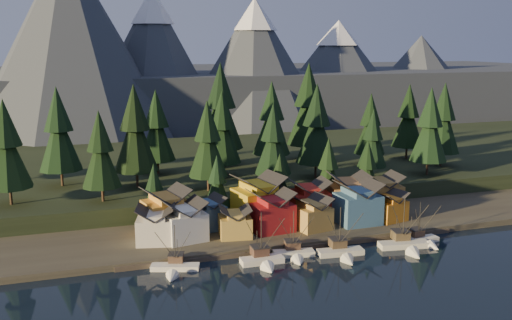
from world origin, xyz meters
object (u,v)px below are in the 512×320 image
object	(u,v)px
house_back_0	(166,209)
house_back_1	(208,212)
boat_5	(407,240)
boat_6	(423,235)
boat_4	(343,247)
house_front_1	(184,219)
boat_2	(264,254)
house_front_0	(156,224)
boat_3	(295,248)
boat_0	(174,263)

from	to	relation	value
house_back_0	house_back_1	world-z (taller)	house_back_0
boat_5	boat_6	size ratio (longest dim) A/B	1.21
boat_4	boat_6	world-z (taller)	boat_4
boat_5	house_front_1	bearing A→B (deg)	168.02
boat_2	house_front_0	bearing A→B (deg)	140.98
boat_5	boat_6	distance (m)	6.06
boat_2	house_front_1	world-z (taller)	boat_2
boat_3	boat_4	world-z (taller)	boat_4
boat_3	house_back_0	xyz separation A→B (m)	(-24.32, 21.03, 4.95)
boat_2	house_back_1	distance (m)	23.38
boat_3	house_back_1	distance (m)	25.19
boat_0	boat_6	distance (m)	57.75
boat_6	house_front_1	distance (m)	55.24
boat_3	house_front_0	world-z (taller)	boat_3
boat_2	house_front_1	size ratio (longest dim) A/B	1.18
boat_2	house_back_1	world-z (taller)	boat_2
boat_2	boat_4	distance (m)	17.86
boat_2	boat_4	world-z (taller)	boat_2
house_front_1	boat_0	bearing A→B (deg)	-120.07
boat_6	house_back_1	world-z (taller)	boat_6
boat_2	house_back_1	size ratio (longest dim) A/B	1.40
boat_4	house_back_1	xyz separation A→B (m)	(-24.46, 23.03, 3.50)
boat_2	boat_6	distance (m)	39.27
boat_2	boat_6	xyz separation A→B (m)	(39.26, 0.68, -0.41)
boat_6	house_back_0	size ratio (longest dim) A/B	0.91
boat_5	house_back_0	xyz separation A→B (m)	(-50.09, 24.17, 4.84)
house_front_1	boat_6	bearing A→B (deg)	-27.49
boat_0	boat_5	distance (m)	52.12
boat_0	boat_6	size ratio (longest dim) A/B	1.02
boat_5	house_back_1	distance (m)	46.66
boat_2	boat_3	bearing A→B (deg)	13.76
boat_3	house_front_0	distance (m)	31.58
boat_4	boat_5	size ratio (longest dim) A/B	0.92
house_front_0	house_back_1	bearing A→B (deg)	36.29
house_back_0	boat_0	bearing A→B (deg)	-108.39
boat_2	boat_3	size ratio (longest dim) A/B	1.09
boat_2	house_front_1	xyz separation A→B (m)	(-13.56, 16.29, 3.89)
boat_3	house_front_1	bearing A→B (deg)	155.03
boat_6	house_front_0	bearing A→B (deg)	159.86
boat_2	boat_5	size ratio (longest dim) A/B	0.94
boat_3	boat_4	size ratio (longest dim) A/B	0.94
boat_6	boat_2	bearing A→B (deg)	175.83
boat_0	house_back_0	bearing A→B (deg)	102.59
boat_5	boat_6	xyz separation A→B (m)	(5.72, 2.00, -0.24)
house_front_1	house_back_0	world-z (taller)	house_back_0
boat_3	house_back_1	size ratio (longest dim) A/B	1.29
boat_0	house_back_0	xyz separation A→B (m)	(1.93, 20.79, 5.25)
boat_5	house_front_1	xyz separation A→B (m)	(-47.10, 17.61, 4.06)
boat_5	house_back_1	bearing A→B (deg)	158.18
boat_3	house_back_1	xyz separation A→B (m)	(-14.39, 20.37, 3.55)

